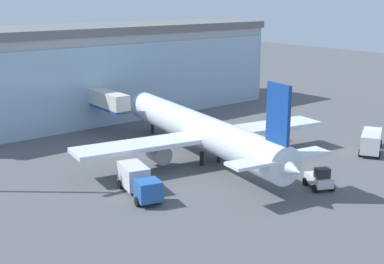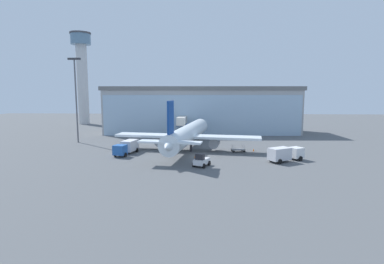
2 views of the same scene
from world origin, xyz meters
name	(u,v)px [view 1 (image 1 of 2)]	position (x,y,z in m)	size (l,w,h in m)	color
ground	(253,167)	(0.00, 0.00, 0.00)	(240.00, 240.00, 0.00)	#545659
terminal_building	(100,70)	(0.00, 35.59, 7.20)	(60.74, 17.89, 14.39)	#A5A5A5
jet_bridge	(101,99)	(-5.26, 25.74, 4.56)	(2.55, 12.73, 5.95)	beige
airplane	(202,131)	(-2.69, 5.95, 3.46)	(31.93, 36.21, 11.15)	white
catering_truck	(138,180)	(-14.91, 0.67, 1.47)	(3.79, 7.61, 2.65)	#2659A5
fuel_truck	(371,141)	(15.80, -4.66, 1.47)	(7.38, 5.68, 2.65)	silver
baggage_cart	(277,144)	(8.19, 3.97, 0.50)	(3.04, 2.08, 1.50)	gray
pushback_tug	(319,179)	(0.51, -9.08, 0.97)	(3.21, 3.66, 2.30)	silver
safety_cone_nose	(262,171)	(-0.78, -2.28, 0.28)	(0.36, 0.36, 0.55)	orange
safety_cone_wingtip	(290,140)	(11.61, 4.81, 0.28)	(0.36, 0.36, 0.55)	orange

